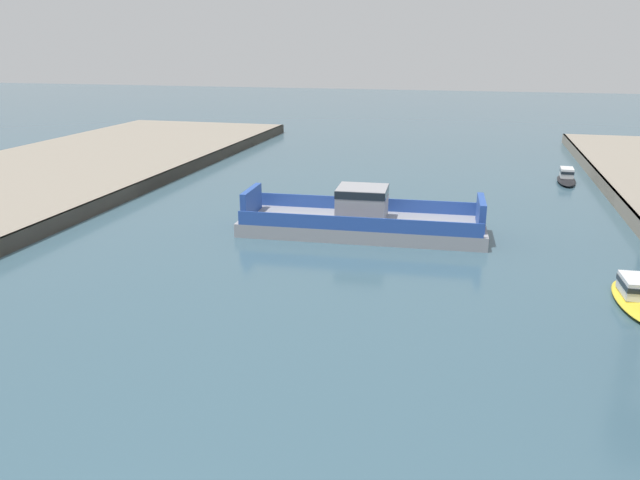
{
  "coord_description": "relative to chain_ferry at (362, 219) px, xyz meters",
  "views": [
    {
      "loc": [
        9.74,
        -12.11,
        14.67
      ],
      "look_at": [
        0.0,
        26.08,
        2.0
      ],
      "focal_mm": 34.24,
      "sensor_mm": 36.0,
      "label": 1
    }
  ],
  "objects": [
    {
      "name": "moored_boat_near_left",
      "position": [
        18.45,
        -9.95,
        -0.58
      ],
      "size": [
        2.79,
        7.19,
        1.51
      ],
      "color": "yellow",
      "rests_on": "ground"
    },
    {
      "name": "moored_boat_near_right",
      "position": [
        18.57,
        24.57,
        -0.57
      ],
      "size": [
        2.19,
        6.48,
        1.56
      ],
      "color": "black",
      "rests_on": "ground"
    },
    {
      "name": "chain_ferry",
      "position": [
        0.0,
        0.0,
        0.0
      ],
      "size": [
        19.92,
        7.46,
        3.83
      ],
      "color": "#939399",
      "rests_on": "ground"
    }
  ]
}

